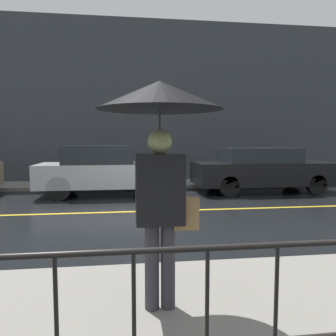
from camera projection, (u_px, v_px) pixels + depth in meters
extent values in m
plane|color=black|center=(152.00, 211.00, 7.99)|extent=(80.00, 80.00, 0.00)
cube|color=gray|center=(197.00, 323.00, 2.98)|extent=(28.00, 2.73, 0.12)
cube|color=gray|center=(142.00, 184.00, 12.62)|extent=(28.00, 1.99, 0.12)
cube|color=gold|center=(152.00, 211.00, 7.99)|extent=(25.20, 0.12, 0.01)
cube|color=#383D42|center=(140.00, 102.00, 13.48)|extent=(28.00, 0.30, 6.63)
cylinder|color=black|center=(243.00, 247.00, 1.79)|extent=(12.00, 0.04, 0.04)
cylinder|color=black|center=(275.00, 332.00, 1.86)|extent=(0.02, 0.02, 1.02)
cylinder|color=#333338|center=(152.00, 266.00, 3.09)|extent=(0.14, 0.14, 0.82)
cylinder|color=#333338|center=(168.00, 266.00, 3.11)|extent=(0.14, 0.14, 0.82)
cube|color=black|center=(160.00, 189.00, 3.04)|extent=(0.45, 0.27, 0.65)
sphere|color=#969C5E|center=(160.00, 142.00, 3.00)|extent=(0.23, 0.23, 0.23)
cylinder|color=#262628|center=(160.00, 150.00, 3.01)|extent=(0.02, 0.02, 0.73)
cone|color=black|center=(160.00, 95.00, 2.97)|extent=(1.15, 1.15, 0.26)
cube|color=#9E7A47|center=(186.00, 213.00, 3.09)|extent=(0.24, 0.12, 0.30)
cube|color=#B2B5BA|center=(104.00, 175.00, 10.30)|extent=(4.02, 1.73, 0.72)
cube|color=#1E2328|center=(99.00, 154.00, 10.23)|extent=(2.09, 1.59, 0.56)
cylinder|color=black|center=(143.00, 181.00, 11.23)|extent=(0.69, 0.22, 0.69)
cylinder|color=black|center=(145.00, 187.00, 9.74)|extent=(0.69, 0.22, 0.69)
cylinder|color=black|center=(68.00, 182.00, 10.91)|extent=(0.69, 0.22, 0.69)
cylinder|color=black|center=(59.00, 188.00, 9.42)|extent=(0.69, 0.22, 0.69)
cube|color=black|center=(263.00, 173.00, 10.99)|extent=(4.64, 1.80, 0.73)
cube|color=#1E2328|center=(259.00, 155.00, 10.92)|extent=(2.41, 1.66, 0.48)
cylinder|color=black|center=(291.00, 179.00, 11.99)|extent=(0.64, 0.22, 0.64)
cylinder|color=black|center=(317.00, 185.00, 10.42)|extent=(0.64, 0.22, 0.64)
cylinder|color=black|center=(215.00, 180.00, 11.61)|extent=(0.64, 0.22, 0.64)
cylinder|color=black|center=(229.00, 186.00, 10.05)|extent=(0.64, 0.22, 0.64)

